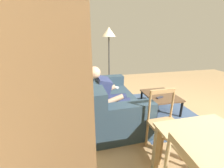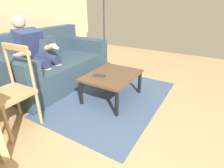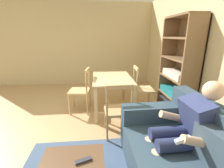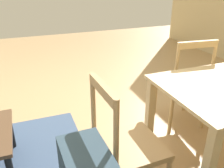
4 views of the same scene
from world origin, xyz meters
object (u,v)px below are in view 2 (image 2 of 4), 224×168
(person_lounging, at_px, (35,53))
(dining_chair_facing_couch, at_px, (11,92))
(coffee_table, at_px, (112,77))
(couch, at_px, (53,65))
(tv_remote, at_px, (99,75))

(person_lounging, bearing_deg, dining_chair_facing_couch, -142.03)
(person_lounging, relative_size, coffee_table, 1.41)
(couch, distance_m, person_lounging, 0.39)
(couch, relative_size, coffee_table, 2.28)
(couch, xyz_separation_m, tv_remote, (-0.14, -1.07, 0.07))
(couch, xyz_separation_m, person_lounging, (-0.28, 0.06, 0.27))
(couch, distance_m, dining_chair_facing_couch, 1.27)
(couch, bearing_deg, coffee_table, -89.57)
(dining_chair_facing_couch, bearing_deg, couch, 27.97)
(couch, xyz_separation_m, dining_chair_facing_couch, (-1.12, -0.60, 0.12))
(coffee_table, bearing_deg, dining_chair_facing_couch, 152.27)
(couch, height_order, person_lounging, person_lounging)
(coffee_table, relative_size, dining_chair_facing_couch, 0.88)
(person_lounging, height_order, tv_remote, person_lounging)
(coffee_table, distance_m, tv_remote, 0.20)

